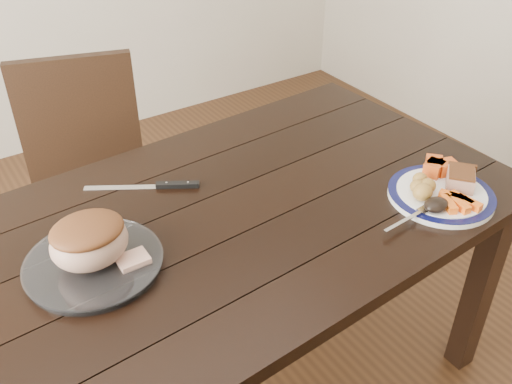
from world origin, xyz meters
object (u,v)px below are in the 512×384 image
serving_platter (94,264)px  carving_knife (163,186)px  fork (412,217)px  roast_joint (89,242)px  dining_table (227,241)px  pork_slice (460,179)px  chair_far (89,176)px  dinner_plate (441,195)px

serving_platter → carving_knife: (0.28, 0.21, -0.00)m
serving_platter → fork: 0.79m
roast_joint → carving_knife: roast_joint is taller
dining_table → carving_knife: bearing=112.0°
dining_table → roast_joint: roast_joint is taller
pork_slice → fork: pork_slice is taller
dining_table → chair_far: size_ratio=1.77×
dining_table → fork: size_ratio=9.25×
dining_table → dinner_plate: dinner_plate is taller
pork_slice → carving_knife: pork_slice is taller
dining_table → pork_slice: bearing=-24.3°
dining_table → roast_joint: bearing=-178.8°
pork_slice → carving_knife: bearing=145.0°
dinner_plate → fork: size_ratio=1.59×
dinner_plate → serving_platter: (-0.88, 0.25, 0.00)m
fork → carving_knife: (-0.46, 0.50, -0.01)m
pork_slice → roast_joint: (-0.95, 0.26, 0.03)m
roast_joint → dining_table: bearing=1.2°
serving_platter → carving_knife: bearing=37.1°
pork_slice → roast_joint: roast_joint is taller
dinner_plate → pork_slice: pork_slice is taller
chair_far → pork_slice: size_ratio=10.27×
dining_table → serving_platter: serving_platter is taller
chair_far → serving_platter: (-0.22, -0.74, 0.23)m
pork_slice → roast_joint: 0.98m
chair_far → serving_platter: size_ratio=3.00×
dining_table → serving_platter: size_ratio=5.32×
pork_slice → dinner_plate: bearing=175.2°
pork_slice → chair_far: bearing=126.2°
serving_platter → dinner_plate: bearing=-15.9°
dining_table → dinner_plate: bearing=-26.4°
pork_slice → fork: 0.22m
serving_platter → pork_slice: (0.95, -0.26, 0.03)m
carving_knife → fork: bearing=-16.0°
fork → roast_joint: 0.79m
roast_joint → carving_knife: (0.28, 0.21, -0.07)m
fork → carving_knife: 0.68m
dining_table → chair_far: chair_far is taller
pork_slice → dining_table: bearing=155.7°
serving_platter → pork_slice: 0.98m
dinner_plate → carving_knife: 0.76m
fork → pork_slice: bearing=4.5°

